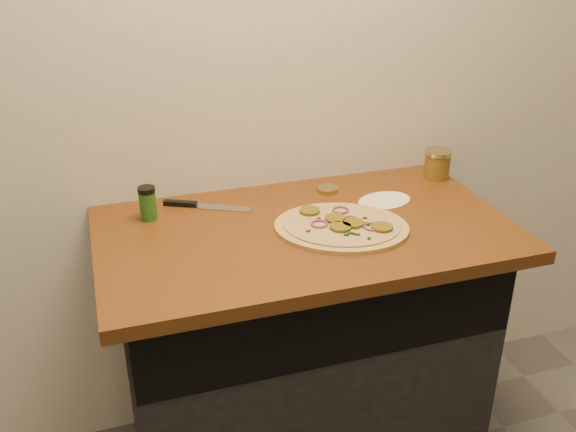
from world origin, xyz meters
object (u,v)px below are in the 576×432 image
object	(u,v)px
salsa_jar	(437,164)
spice_shaker	(148,203)
chefs_knife	(199,206)
pizza	(342,226)

from	to	relation	value
salsa_jar	spice_shaker	distance (m)	0.98
chefs_knife	spice_shaker	bearing A→B (deg)	-166.96
pizza	salsa_jar	world-z (taller)	salsa_jar
chefs_knife	salsa_jar	world-z (taller)	salsa_jar
chefs_knife	spice_shaker	distance (m)	0.17
pizza	chefs_knife	world-z (taller)	pizza
pizza	spice_shaker	bearing A→B (deg)	155.73
chefs_knife	spice_shaker	size ratio (longest dim) A/B	2.56
pizza	salsa_jar	distance (m)	0.53
pizza	spice_shaker	distance (m)	0.57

